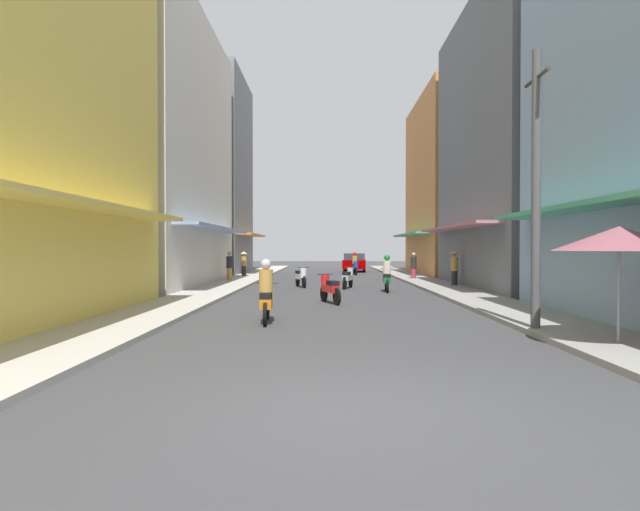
{
  "coord_description": "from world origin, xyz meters",
  "views": [
    {
      "loc": [
        -0.31,
        -5.82,
        1.84
      ],
      "look_at": [
        -0.55,
        15.92,
        1.54
      ],
      "focal_mm": 28.91,
      "sensor_mm": 36.0,
      "label": 1
    }
  ],
  "objects_px": {
    "vendor_umbrella": "(619,239)",
    "utility_pole": "(536,189)",
    "motorbike_silver": "(348,277)",
    "pedestrian_crossing": "(229,267)",
    "pedestrian_far": "(244,263)",
    "motorbike_red": "(330,288)",
    "motorbike_green": "(387,275)",
    "pedestrian_midway": "(455,266)",
    "motorbike_white": "(301,277)",
    "parked_car": "(355,262)",
    "pedestrian_foreground": "(414,266)",
    "motorbike_orange": "(266,294)",
    "motorbike_blue": "(355,265)"
  },
  "relations": [
    {
      "from": "motorbike_white",
      "to": "motorbike_green",
      "type": "bearing_deg",
      "value": -33.89
    },
    {
      "from": "motorbike_green",
      "to": "motorbike_blue",
      "type": "bearing_deg",
      "value": 92.21
    },
    {
      "from": "pedestrian_crossing",
      "to": "utility_pole",
      "type": "xyz_separation_m",
      "value": [
        9.73,
        -16.63,
        2.29
      ]
    },
    {
      "from": "pedestrian_crossing",
      "to": "motorbike_white",
      "type": "bearing_deg",
      "value": -40.9
    },
    {
      "from": "pedestrian_crossing",
      "to": "parked_car",
      "type": "bearing_deg",
      "value": 59.59
    },
    {
      "from": "pedestrian_foreground",
      "to": "motorbike_silver",
      "type": "bearing_deg",
      "value": -124.13
    },
    {
      "from": "pedestrian_midway",
      "to": "motorbike_white",
      "type": "bearing_deg",
      "value": 178.94
    },
    {
      "from": "pedestrian_midway",
      "to": "pedestrian_far",
      "type": "bearing_deg",
      "value": 143.58
    },
    {
      "from": "pedestrian_far",
      "to": "motorbike_red",
      "type": "bearing_deg",
      "value": -70.77
    },
    {
      "from": "motorbike_blue",
      "to": "pedestrian_far",
      "type": "bearing_deg",
      "value": -155.01
    },
    {
      "from": "utility_pole",
      "to": "pedestrian_foreground",
      "type": "bearing_deg",
      "value": 88.37
    },
    {
      "from": "motorbike_green",
      "to": "pedestrian_far",
      "type": "relative_size",
      "value": 1.1
    },
    {
      "from": "vendor_umbrella",
      "to": "utility_pole",
      "type": "height_order",
      "value": "utility_pole"
    },
    {
      "from": "pedestrian_crossing",
      "to": "pedestrian_far",
      "type": "relative_size",
      "value": 1.01
    },
    {
      "from": "motorbike_green",
      "to": "parked_car",
      "type": "xyz_separation_m",
      "value": [
        -0.3,
        18.79,
        0.04
      ]
    },
    {
      "from": "motorbike_orange",
      "to": "motorbike_silver",
      "type": "bearing_deg",
      "value": 77.16
    },
    {
      "from": "motorbike_silver",
      "to": "pedestrian_foreground",
      "type": "xyz_separation_m",
      "value": [
        4.02,
        5.94,
        0.29
      ]
    },
    {
      "from": "motorbike_red",
      "to": "parked_car",
      "type": "height_order",
      "value": "parked_car"
    },
    {
      "from": "motorbike_green",
      "to": "motorbike_silver",
      "type": "distance_m",
      "value": 2.45
    },
    {
      "from": "parked_car",
      "to": "vendor_umbrella",
      "type": "distance_m",
      "value": 31.27
    },
    {
      "from": "pedestrian_midway",
      "to": "motorbike_blue",
      "type": "bearing_deg",
      "value": 108.97
    },
    {
      "from": "parked_car",
      "to": "pedestrian_foreground",
      "type": "xyz_separation_m",
      "value": [
        2.77,
        -10.97,
        0.06
      ]
    },
    {
      "from": "motorbike_green",
      "to": "parked_car",
      "type": "bearing_deg",
      "value": 90.9
    },
    {
      "from": "motorbike_silver",
      "to": "pedestrian_crossing",
      "type": "height_order",
      "value": "pedestrian_crossing"
    },
    {
      "from": "motorbike_red",
      "to": "vendor_umbrella",
      "type": "height_order",
      "value": "vendor_umbrella"
    },
    {
      "from": "pedestrian_far",
      "to": "utility_pole",
      "type": "bearing_deg",
      "value": -65.5
    },
    {
      "from": "motorbike_green",
      "to": "parked_car",
      "type": "distance_m",
      "value": 18.79
    },
    {
      "from": "pedestrian_far",
      "to": "pedestrian_midway",
      "type": "height_order",
      "value": "pedestrian_midway"
    },
    {
      "from": "motorbike_white",
      "to": "pedestrian_foreground",
      "type": "distance_m",
      "value": 8.17
    },
    {
      "from": "motorbike_red",
      "to": "parked_car",
      "type": "bearing_deg",
      "value": 84.72
    },
    {
      "from": "motorbike_green",
      "to": "vendor_umbrella",
      "type": "relative_size",
      "value": 0.78
    },
    {
      "from": "motorbike_red",
      "to": "pedestrian_far",
      "type": "xyz_separation_m",
      "value": [
        -5.29,
        15.17,
        0.43
      ]
    },
    {
      "from": "pedestrian_foreground",
      "to": "vendor_umbrella",
      "type": "bearing_deg",
      "value": -89.15
    },
    {
      "from": "parked_car",
      "to": "vendor_umbrella",
      "type": "bearing_deg",
      "value": -84.37
    },
    {
      "from": "motorbike_silver",
      "to": "pedestrian_midway",
      "type": "relative_size",
      "value": 1.01
    },
    {
      "from": "motorbike_green",
      "to": "motorbike_white",
      "type": "distance_m",
      "value": 4.52
    },
    {
      "from": "motorbike_red",
      "to": "pedestrian_crossing",
      "type": "distance_m",
      "value": 11.83
    },
    {
      "from": "vendor_umbrella",
      "to": "utility_pole",
      "type": "relative_size",
      "value": 0.38
    },
    {
      "from": "motorbike_silver",
      "to": "pedestrian_crossing",
      "type": "bearing_deg",
      "value": 146.4
    },
    {
      "from": "motorbike_green",
      "to": "pedestrian_crossing",
      "type": "distance_m",
      "value": 9.84
    },
    {
      "from": "parked_car",
      "to": "utility_pole",
      "type": "height_order",
      "value": "utility_pole"
    },
    {
      "from": "motorbike_green",
      "to": "motorbike_orange",
      "type": "xyz_separation_m",
      "value": [
        -4.05,
        -9.07,
        0.0
      ]
    },
    {
      "from": "motorbike_white",
      "to": "pedestrian_far",
      "type": "bearing_deg",
      "value": 116.19
    },
    {
      "from": "motorbike_red",
      "to": "pedestrian_far",
      "type": "bearing_deg",
      "value": 109.23
    },
    {
      "from": "motorbike_orange",
      "to": "pedestrian_foreground",
      "type": "distance_m",
      "value": 18.1
    },
    {
      "from": "motorbike_green",
      "to": "motorbike_white",
      "type": "relative_size",
      "value": 1.03
    },
    {
      "from": "motorbike_red",
      "to": "motorbike_white",
      "type": "xyz_separation_m",
      "value": [
        -1.3,
        7.05,
        0.0
      ]
    },
    {
      "from": "utility_pole",
      "to": "motorbike_orange",
      "type": "bearing_deg",
      "value": 165.6
    },
    {
      "from": "motorbike_green",
      "to": "vendor_umbrella",
      "type": "height_order",
      "value": "vendor_umbrella"
    },
    {
      "from": "motorbike_orange",
      "to": "pedestrian_far",
      "type": "distance_m",
      "value": 20.06
    }
  ]
}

